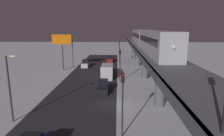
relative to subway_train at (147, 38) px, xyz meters
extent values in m
plane|color=silver|center=(6.59, 13.33, -8.43)|extent=(240.00, 240.00, 0.00)
cube|color=#28282D|center=(11.36, 13.33, -8.42)|extent=(11.00, 99.73, 0.01)
cube|color=slate|center=(0.00, 13.33, -2.18)|extent=(5.00, 99.73, 0.80)
cube|color=#38383D|center=(2.38, 13.33, -2.18)|extent=(0.24, 97.74, 0.80)
cylinder|color=slate|center=(0.00, -29.41, -5.50)|extent=(1.40, 1.40, 5.85)
cylinder|color=slate|center=(0.00, -15.16, -5.50)|extent=(1.40, 1.40, 5.85)
cylinder|color=slate|center=(0.00, -0.92, -5.50)|extent=(1.40, 1.40, 5.85)
cylinder|color=slate|center=(0.00, 13.33, -5.50)|extent=(1.40, 1.40, 5.85)
cube|color=#B7BABF|center=(0.00, 9.30, -0.08)|extent=(2.90, 18.00, 3.40)
cube|color=black|center=(0.00, 9.30, 0.33)|extent=(2.94, 16.20, 0.90)
cube|color=#B7BABF|center=(0.00, -9.30, -0.08)|extent=(2.90, 18.00, 3.40)
cube|color=black|center=(0.00, -9.30, 0.33)|extent=(2.94, 16.20, 0.90)
sphere|color=white|center=(0.00, 18.35, 0.09)|extent=(0.44, 0.44, 0.44)
cube|color=silver|center=(14.56, -13.30, -7.88)|extent=(1.80, 4.69, 1.10)
cube|color=black|center=(14.56, -13.30, -6.89)|extent=(1.58, 2.25, 0.87)
cylinder|color=black|center=(13.71, -11.85, -8.11)|extent=(0.20, 0.64, 0.64)
cylinder|color=black|center=(15.42, -11.85, -8.11)|extent=(0.20, 0.64, 0.64)
cylinder|color=black|center=(13.71, -14.76, -8.11)|extent=(0.20, 0.64, 0.64)
cylinder|color=black|center=(15.42, -14.76, -8.11)|extent=(0.20, 0.64, 0.64)
cube|color=black|center=(8.16, 7.63, -7.88)|extent=(1.80, 4.71, 1.10)
cube|color=black|center=(8.16, 7.63, -6.89)|extent=(1.58, 2.26, 0.87)
cube|color=#A51E1E|center=(8.16, -20.86, -7.88)|extent=(1.80, 4.50, 1.10)
cube|color=black|center=(8.16, -20.86, -6.89)|extent=(1.58, 2.16, 0.87)
cube|color=#A51E1E|center=(7.96, -5.06, -7.23)|extent=(2.30, 2.20, 2.40)
cube|color=silver|center=(7.96, -1.26, -7.03)|extent=(2.40, 5.00, 2.80)
cylinder|color=#2D2D2D|center=(5.26, 21.02, -5.68)|extent=(0.16, 0.16, 5.50)
cube|color=black|center=(5.26, 21.02, -2.48)|extent=(0.32, 0.32, 0.90)
sphere|color=red|center=(5.26, 21.20, -2.18)|extent=(0.20, 0.20, 0.20)
sphere|color=black|center=(5.26, 21.20, -2.48)|extent=(0.20, 0.20, 0.20)
sphere|color=black|center=(5.26, 21.20, -2.78)|extent=(0.20, 0.20, 0.20)
cylinder|color=#2D2D2D|center=(5.26, 1.80, -5.68)|extent=(0.16, 0.16, 5.50)
cube|color=black|center=(5.26, 1.80, -2.48)|extent=(0.32, 0.32, 0.90)
sphere|color=red|center=(5.26, 1.98, -2.18)|extent=(0.20, 0.20, 0.20)
sphere|color=black|center=(5.26, 1.98, -2.48)|extent=(0.20, 0.20, 0.20)
sphere|color=black|center=(5.26, 1.98, -2.78)|extent=(0.20, 0.20, 0.20)
cylinder|color=#2D2D2D|center=(5.26, -17.42, -5.68)|extent=(0.16, 0.16, 5.50)
cube|color=black|center=(5.26, -17.42, -2.48)|extent=(0.32, 0.32, 0.90)
sphere|color=black|center=(5.26, -17.24, -2.18)|extent=(0.20, 0.20, 0.20)
sphere|color=black|center=(5.26, -17.24, -2.48)|extent=(0.20, 0.20, 0.20)
sphere|color=#19E53F|center=(5.26, -17.24, -2.78)|extent=(0.20, 0.20, 0.20)
cylinder|color=#2D2D2D|center=(5.26, -36.64, -5.68)|extent=(0.16, 0.16, 5.50)
cube|color=black|center=(5.26, -36.64, -2.48)|extent=(0.32, 0.32, 0.90)
sphere|color=black|center=(5.26, -36.46, -2.18)|extent=(0.20, 0.20, 0.20)
sphere|color=black|center=(5.26, -36.46, -2.48)|extent=(0.20, 0.20, 0.20)
sphere|color=#19E53F|center=(5.26, -36.46, -2.78)|extent=(0.20, 0.20, 0.20)
cylinder|color=#4C4C51|center=(19.55, -8.78, -5.18)|extent=(0.36, 0.36, 6.50)
cube|color=orange|center=(19.55, -8.78, -0.73)|extent=(4.80, 0.30, 2.40)
cylinder|color=#38383D|center=(17.66, 18.33, -4.68)|extent=(0.20, 0.20, 7.50)
ellipsoid|color=#F4E5B2|center=(16.86, 18.33, -0.93)|extent=(0.90, 0.44, 0.30)
cylinder|color=#38383D|center=(17.66, -11.67, -4.68)|extent=(0.20, 0.20, 7.50)
ellipsoid|color=#F4E5B2|center=(16.86, -11.67, -0.93)|extent=(0.90, 0.44, 0.30)
camera|label=1|loc=(5.76, 37.95, 2.02)|focal=30.41mm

